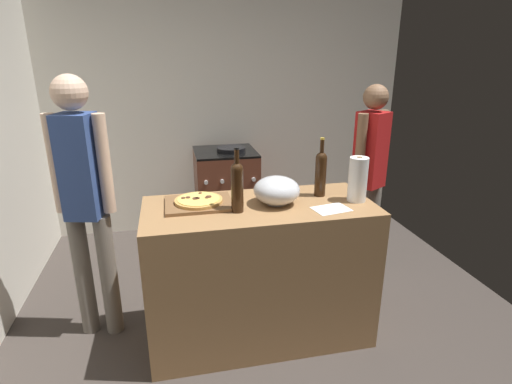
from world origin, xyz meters
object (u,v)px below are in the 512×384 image
wine_bottle_dark (237,185)px  person_in_red (369,173)px  pizza (199,200)px  person_in_stripes (85,196)px  mixing_bowl (277,190)px  paper_towel_roll (358,179)px  wine_bottle_green (321,172)px  stove (226,194)px

wine_bottle_dark → person_in_red: bearing=29.6°
pizza → person_in_red: bearing=20.3°
wine_bottle_dark → person_in_stripes: bearing=160.1°
person_in_stripes → wine_bottle_dark: bearing=-19.9°
pizza → person_in_stripes: person_in_stripes is taller
mixing_bowl → paper_towel_roll: bearing=-5.5°
mixing_bowl → person_in_stripes: size_ratio=0.17×
wine_bottle_green → wine_bottle_dark: size_ratio=0.99×
mixing_bowl → stove: bearing=93.6°
mixing_bowl → wine_bottle_dark: size_ratio=0.74×
paper_towel_roll → person_in_stripes: (-1.64, 0.30, -0.09)m
paper_towel_roll → stove: 1.81m
mixing_bowl → wine_bottle_dark: bearing=-163.9°
pizza → mixing_bowl: mixing_bowl is taller
pizza → wine_bottle_green: wine_bottle_green is taller
pizza → wine_bottle_dark: 0.29m
pizza → mixing_bowl: size_ratio=1.02×
wine_bottle_green → person_in_red: 0.81m
paper_towel_roll → wine_bottle_green: bearing=143.8°
pizza → stove: bearing=76.0°
pizza → paper_towel_roll: 0.98m
paper_towel_roll → wine_bottle_green: (-0.19, 0.14, 0.02)m
wine_bottle_dark → paper_towel_roll: bearing=1.9°
wine_bottle_green → person_in_stripes: size_ratio=0.22×
person_in_red → paper_towel_roll: bearing=-123.0°
wine_bottle_green → stove: wine_bottle_green is taller
mixing_bowl → wine_bottle_dark: (-0.25, -0.07, 0.08)m
wine_bottle_dark → wine_bottle_green: bearing=16.2°
pizza → mixing_bowl: (0.47, -0.08, 0.06)m
paper_towel_roll → person_in_red: person_in_red is taller
mixing_bowl → wine_bottle_dark: 0.28m
wine_bottle_dark → person_in_red: person_in_red is taller
mixing_bowl → paper_towel_roll: 0.51m
mixing_bowl → paper_towel_roll: paper_towel_roll is taller
pizza → wine_bottle_dark: (0.21, -0.15, 0.13)m
pizza → paper_towel_roll: paper_towel_roll is taller
paper_towel_roll → person_in_red: size_ratio=0.18×
stove → wine_bottle_green: bearing=-74.3°
wine_bottle_dark → person_in_stripes: 0.95m
person_in_red → wine_bottle_dark: bearing=-150.4°
person_in_red → wine_bottle_green: bearing=-140.4°
person_in_stripes → mixing_bowl: bearing=-12.2°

